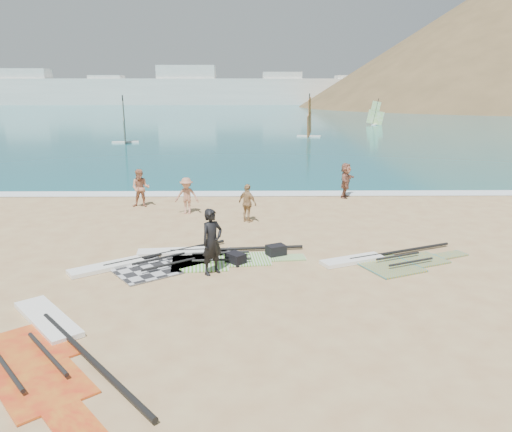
{
  "coord_description": "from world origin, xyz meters",
  "views": [
    {
      "loc": [
        -0.4,
        -12.45,
        5.24
      ],
      "look_at": [
        -0.18,
        4.0,
        1.0
      ],
      "focal_mm": 35.0,
      "sensor_mm": 36.0,
      "label": 1
    }
  ],
  "objects_px": {
    "gear_bag_near": "(276,251)",
    "beachgoer_right": "(346,180)",
    "rig_green": "(207,256)",
    "beachgoer_left": "(141,188)",
    "gear_bag_far": "(236,259)",
    "rig_orange": "(386,261)",
    "person_wetsuit": "(212,242)",
    "beachgoer_back": "(248,203)",
    "rig_grey": "(145,264)",
    "rig_red": "(44,347)",
    "beachgoer_mid": "(187,196)"
  },
  "relations": [
    {
      "from": "beachgoer_left",
      "to": "beachgoer_right",
      "type": "height_order",
      "value": "beachgoer_left"
    },
    {
      "from": "gear_bag_near",
      "to": "person_wetsuit",
      "type": "bearing_deg",
      "value": -141.87
    },
    {
      "from": "person_wetsuit",
      "to": "rig_orange",
      "type": "bearing_deg",
      "value": -32.4
    },
    {
      "from": "rig_grey",
      "to": "gear_bag_near",
      "type": "distance_m",
      "value": 4.11
    },
    {
      "from": "gear_bag_near",
      "to": "person_wetsuit",
      "type": "xyz_separation_m",
      "value": [
        -1.92,
        -1.51,
        0.78
      ]
    },
    {
      "from": "gear_bag_far",
      "to": "person_wetsuit",
      "type": "distance_m",
      "value": 1.3
    },
    {
      "from": "gear_bag_near",
      "to": "beachgoer_left",
      "type": "relative_size",
      "value": 0.34
    },
    {
      "from": "rig_green",
      "to": "gear_bag_far",
      "type": "distance_m",
      "value": 1.14
    },
    {
      "from": "gear_bag_near",
      "to": "beachgoer_left",
      "type": "xyz_separation_m",
      "value": [
        -5.75,
        6.96,
        0.68
      ]
    },
    {
      "from": "rig_red",
      "to": "beachgoer_back",
      "type": "bearing_deg",
      "value": 117.07
    },
    {
      "from": "gear_bag_near",
      "to": "beachgoer_mid",
      "type": "relative_size",
      "value": 0.37
    },
    {
      "from": "gear_bag_near",
      "to": "rig_green",
      "type": "bearing_deg",
      "value": -177.95
    },
    {
      "from": "beachgoer_left",
      "to": "beachgoer_back",
      "type": "bearing_deg",
      "value": -27.84
    },
    {
      "from": "person_wetsuit",
      "to": "beachgoer_back",
      "type": "height_order",
      "value": "person_wetsuit"
    },
    {
      "from": "beachgoer_left",
      "to": "beachgoer_mid",
      "type": "relative_size",
      "value": 1.1
    },
    {
      "from": "rig_green",
      "to": "person_wetsuit",
      "type": "xyz_separation_m",
      "value": [
        0.3,
        -1.43,
        0.92
      ]
    },
    {
      "from": "beachgoer_left",
      "to": "beachgoer_mid",
      "type": "height_order",
      "value": "beachgoer_left"
    },
    {
      "from": "beachgoer_right",
      "to": "rig_red",
      "type": "bearing_deg",
      "value": 172.42
    },
    {
      "from": "rig_orange",
      "to": "gear_bag_far",
      "type": "relative_size",
      "value": 8.61
    },
    {
      "from": "gear_bag_near",
      "to": "beachgoer_left",
      "type": "height_order",
      "value": "beachgoer_left"
    },
    {
      "from": "gear_bag_near",
      "to": "beachgoer_back",
      "type": "relative_size",
      "value": 0.38
    },
    {
      "from": "rig_grey",
      "to": "rig_red",
      "type": "bearing_deg",
      "value": -138.15
    },
    {
      "from": "person_wetsuit",
      "to": "rig_grey",
      "type": "bearing_deg",
      "value": 120.12
    },
    {
      "from": "rig_red",
      "to": "beachgoer_mid",
      "type": "xyz_separation_m",
      "value": [
        1.59,
        11.46,
        0.73
      ]
    },
    {
      "from": "gear_bag_near",
      "to": "gear_bag_far",
      "type": "xyz_separation_m",
      "value": [
        -1.27,
        -0.71,
        -0.01
      ]
    },
    {
      "from": "rig_grey",
      "to": "rig_green",
      "type": "distance_m",
      "value": 1.95
    },
    {
      "from": "beachgoer_left",
      "to": "beachgoer_right",
      "type": "xyz_separation_m",
      "value": [
        9.61,
        1.84,
        -0.0
      ]
    },
    {
      "from": "beachgoer_mid",
      "to": "beachgoer_back",
      "type": "distance_m",
      "value": 2.95
    },
    {
      "from": "rig_orange",
      "to": "gear_bag_near",
      "type": "relative_size",
      "value": 8.48
    },
    {
      "from": "gear_bag_far",
      "to": "rig_grey",
      "type": "bearing_deg",
      "value": -177.27
    },
    {
      "from": "beachgoer_back",
      "to": "rig_red",
      "type": "bearing_deg",
      "value": 109.9
    },
    {
      "from": "gear_bag_far",
      "to": "rig_red",
      "type": "bearing_deg",
      "value": -126.9
    },
    {
      "from": "rig_green",
      "to": "beachgoer_left",
      "type": "distance_m",
      "value": 7.92
    },
    {
      "from": "person_wetsuit",
      "to": "beachgoer_right",
      "type": "bearing_deg",
      "value": 18.57
    },
    {
      "from": "beachgoer_mid",
      "to": "beachgoer_right",
      "type": "relative_size",
      "value": 0.91
    },
    {
      "from": "gear_bag_near",
      "to": "beachgoer_mid",
      "type": "distance_m",
      "value": 6.68
    },
    {
      "from": "rig_red",
      "to": "beachgoer_back",
      "type": "xyz_separation_m",
      "value": [
        4.19,
        10.07,
        0.72
      ]
    },
    {
      "from": "rig_red",
      "to": "beachgoer_mid",
      "type": "bearing_deg",
      "value": 131.76
    },
    {
      "from": "rig_green",
      "to": "person_wetsuit",
      "type": "bearing_deg",
      "value": -83.99
    },
    {
      "from": "gear_bag_near",
      "to": "gear_bag_far",
      "type": "height_order",
      "value": "gear_bag_near"
    },
    {
      "from": "rig_green",
      "to": "beachgoer_right",
      "type": "distance_m",
      "value": 10.8
    },
    {
      "from": "beachgoer_mid",
      "to": "beachgoer_back",
      "type": "xyz_separation_m",
      "value": [
        2.6,
        -1.4,
        -0.01
      ]
    },
    {
      "from": "gear_bag_far",
      "to": "beachgoer_back",
      "type": "bearing_deg",
      "value": 85.98
    },
    {
      "from": "rig_grey",
      "to": "rig_orange",
      "type": "distance_m",
      "value": 7.4
    },
    {
      "from": "beachgoer_left",
      "to": "beachgoer_right",
      "type": "distance_m",
      "value": 9.79
    },
    {
      "from": "gear_bag_far",
      "to": "rig_orange",
      "type": "bearing_deg",
      "value": 1.31
    },
    {
      "from": "rig_red",
      "to": "beachgoer_back",
      "type": "distance_m",
      "value": 10.93
    },
    {
      "from": "gear_bag_far",
      "to": "person_wetsuit",
      "type": "height_order",
      "value": "person_wetsuit"
    },
    {
      "from": "rig_grey",
      "to": "person_wetsuit",
      "type": "distance_m",
      "value": 2.39
    },
    {
      "from": "gear_bag_near",
      "to": "beachgoer_right",
      "type": "xyz_separation_m",
      "value": [
        3.86,
        8.8,
        0.67
      ]
    }
  ]
}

